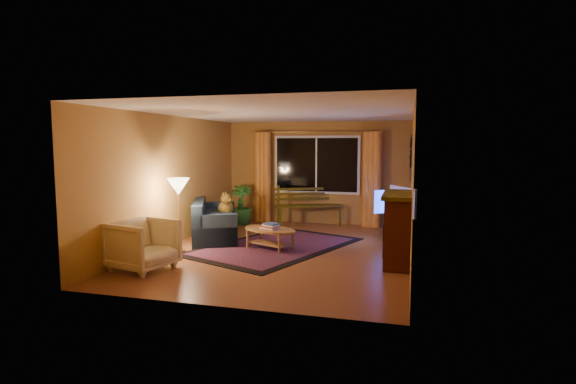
% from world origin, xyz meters
% --- Properties ---
extents(floor, '(4.50, 6.00, 0.02)m').
position_xyz_m(floor, '(0.00, 0.00, -0.01)').
color(floor, brown).
rests_on(floor, ground).
extents(ceiling, '(4.50, 6.00, 0.02)m').
position_xyz_m(ceiling, '(0.00, 0.00, 2.51)').
color(ceiling, white).
rests_on(ceiling, ground).
extents(wall_back, '(4.50, 0.02, 2.50)m').
position_xyz_m(wall_back, '(0.00, 3.01, 1.25)').
color(wall_back, '#B37F38').
rests_on(wall_back, ground).
extents(wall_left, '(0.02, 6.00, 2.50)m').
position_xyz_m(wall_left, '(-2.26, 0.00, 1.25)').
color(wall_left, '#B37F38').
rests_on(wall_left, ground).
extents(wall_right, '(0.02, 6.00, 2.50)m').
position_xyz_m(wall_right, '(2.26, 0.00, 1.25)').
color(wall_right, '#B37F38').
rests_on(wall_right, ground).
extents(window, '(2.00, 0.02, 1.30)m').
position_xyz_m(window, '(0.00, 2.94, 1.45)').
color(window, black).
rests_on(window, wall_back).
extents(curtain_rod, '(3.20, 0.03, 0.03)m').
position_xyz_m(curtain_rod, '(0.00, 2.90, 2.25)').
color(curtain_rod, '#BF8C3F').
rests_on(curtain_rod, wall_back).
extents(curtain_left, '(0.36, 0.36, 2.24)m').
position_xyz_m(curtain_left, '(-1.35, 2.88, 1.12)').
color(curtain_left, orange).
rests_on(curtain_left, ground).
extents(curtain_right, '(0.36, 0.36, 2.24)m').
position_xyz_m(curtain_right, '(1.35, 2.88, 1.12)').
color(curtain_right, orange).
rests_on(curtain_right, ground).
extents(bench, '(1.65, 1.10, 0.48)m').
position_xyz_m(bench, '(-0.10, 2.62, 0.24)').
color(bench, '#3F3608').
rests_on(bench, ground).
extents(potted_plant, '(0.63, 0.63, 0.97)m').
position_xyz_m(potted_plant, '(-1.74, 2.33, 0.48)').
color(potted_plant, '#235B1E').
rests_on(potted_plant, ground).
extents(sofa, '(1.57, 2.15, 0.80)m').
position_xyz_m(sofa, '(-1.66, 0.65, 0.40)').
color(sofa, '#192536').
rests_on(sofa, ground).
extents(dog, '(0.47, 0.53, 0.48)m').
position_xyz_m(dog, '(-1.61, 1.10, 0.63)').
color(dog, olive).
rests_on(dog, sofa).
extents(armchair, '(0.96, 1.00, 0.87)m').
position_xyz_m(armchair, '(-1.75, -1.83, 0.43)').
color(armchair, beige).
rests_on(armchair, ground).
extents(floor_lamp, '(0.29, 0.29, 1.33)m').
position_xyz_m(floor_lamp, '(-1.79, -0.62, 0.66)').
color(floor_lamp, '#BF8C3F').
rests_on(floor_lamp, ground).
extents(rug, '(3.14, 3.82, 0.02)m').
position_xyz_m(rug, '(-0.23, 0.22, 0.01)').
color(rug, maroon).
rests_on(rug, ground).
extents(coffee_table, '(1.44, 1.44, 0.40)m').
position_xyz_m(coffee_table, '(-0.25, -0.04, 0.20)').
color(coffee_table, '#9C6D3B').
rests_on(coffee_table, ground).
extents(tv_console, '(0.46, 1.28, 0.53)m').
position_xyz_m(tv_console, '(2.00, 1.27, 0.26)').
color(tv_console, black).
rests_on(tv_console, ground).
extents(television, '(0.61, 0.93, 0.58)m').
position_xyz_m(television, '(2.00, 1.27, 0.82)').
color(television, black).
rests_on(television, tv_console).
extents(fireplace, '(0.40, 1.20, 1.10)m').
position_xyz_m(fireplace, '(2.05, -0.40, 0.55)').
color(fireplace, maroon).
rests_on(fireplace, ground).
extents(mirror_cluster, '(0.06, 0.60, 0.56)m').
position_xyz_m(mirror_cluster, '(2.21, 1.30, 1.80)').
color(mirror_cluster, black).
rests_on(mirror_cluster, wall_right).
extents(painting, '(0.04, 0.76, 0.96)m').
position_xyz_m(painting, '(2.22, 2.45, 1.65)').
color(painting, '#CF4B0F').
rests_on(painting, wall_right).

